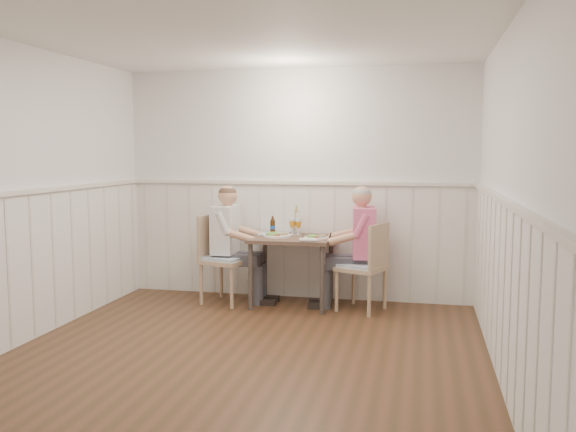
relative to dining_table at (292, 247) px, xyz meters
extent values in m
plane|color=#452E19|center=(-0.03, -1.84, -0.65)|extent=(4.50, 4.50, 0.00)
cube|color=white|center=(-0.03, 0.41, 0.65)|extent=(4.00, 0.04, 2.60)
cube|color=white|center=(-0.03, -4.09, 0.65)|extent=(4.00, 0.04, 2.60)
cube|color=white|center=(-2.03, -1.84, 0.65)|extent=(0.04, 4.50, 2.60)
cube|color=white|center=(1.97, -1.84, 0.65)|extent=(0.04, 4.50, 2.60)
cube|color=white|center=(-0.03, -1.84, 1.94)|extent=(4.00, 4.50, 0.02)
cube|color=white|center=(-0.03, 0.39, 0.00)|extent=(3.98, 0.03, 1.30)
cube|color=white|center=(-2.01, -1.84, 0.00)|extent=(0.03, 4.48, 1.30)
cube|color=white|center=(1.96, -1.84, 0.00)|extent=(0.03, 4.48, 1.30)
cube|color=silver|center=(-0.03, 0.38, 0.67)|extent=(3.98, 0.06, 0.04)
cube|color=silver|center=(-2.00, -1.84, 0.67)|extent=(0.06, 4.48, 0.04)
cube|color=silver|center=(1.94, -1.84, 0.67)|extent=(0.06, 4.48, 0.04)
cube|color=#4F3D2F|center=(0.00, 0.00, 0.08)|extent=(0.87, 0.70, 0.04)
cylinder|color=#3F3833|center=(-0.38, -0.30, -0.29)|extent=(0.05, 0.05, 0.71)
cylinder|color=#3F3833|center=(-0.38, 0.30, -0.29)|extent=(0.05, 0.05, 0.71)
cylinder|color=#3F3833|center=(0.38, -0.30, -0.29)|extent=(0.05, 0.05, 0.71)
cylinder|color=#3F3833|center=(0.38, 0.30, -0.29)|extent=(0.05, 0.05, 0.71)
cube|color=tan|center=(0.76, -0.06, -0.20)|extent=(0.57, 0.57, 0.04)
cube|color=#6084B2|center=(0.76, -0.06, -0.16)|extent=(0.51, 0.51, 0.03)
cube|color=tan|center=(0.94, -0.13, 0.06)|extent=(0.19, 0.42, 0.46)
cylinder|color=tan|center=(0.87, -0.30, -0.43)|extent=(0.04, 0.04, 0.43)
cylinder|color=tan|center=(0.51, -0.17, -0.43)|extent=(0.04, 0.04, 0.43)
cylinder|color=tan|center=(1.00, 0.05, -0.43)|extent=(0.04, 0.04, 0.43)
cylinder|color=tan|center=(0.65, 0.19, -0.43)|extent=(0.04, 0.04, 0.43)
cube|color=tan|center=(-0.73, -0.06, -0.17)|extent=(0.56, 0.56, 0.04)
cube|color=#6084B2|center=(-0.73, -0.06, -0.14)|extent=(0.51, 0.51, 0.03)
cube|color=tan|center=(-0.93, 0.00, 0.09)|extent=(0.15, 0.45, 0.48)
cylinder|color=tan|center=(-0.87, 0.18, -0.42)|extent=(0.04, 0.04, 0.45)
cylinder|color=tan|center=(-0.49, 0.08, -0.42)|extent=(0.04, 0.04, 0.45)
cylinder|color=tan|center=(-0.97, -0.20, -0.42)|extent=(0.04, 0.04, 0.45)
cylinder|color=tan|center=(-0.59, -0.30, -0.42)|extent=(0.04, 0.04, 0.45)
cube|color=#3F3F47|center=(0.75, 0.05, -0.43)|extent=(0.47, 0.44, 0.44)
cube|color=#3F3F47|center=(0.56, 0.02, -0.15)|extent=(0.45, 0.40, 0.13)
cube|color=pink|center=(0.75, 0.05, 0.17)|extent=(0.28, 0.45, 0.53)
sphere|color=tan|center=(0.75, 0.05, 0.56)|extent=(0.21, 0.21, 0.21)
sphere|color=#A5A5A0|center=(0.75, 0.05, 0.59)|extent=(0.20, 0.20, 0.20)
cube|color=black|center=(0.41, 0.00, 0.18)|extent=(0.02, 0.07, 0.13)
cube|color=#3F3F47|center=(-0.74, 0.02, -0.43)|extent=(0.43, 0.39, 0.43)
cube|color=#3F3F47|center=(-0.55, 0.02, -0.15)|extent=(0.41, 0.35, 0.12)
cube|color=silver|center=(-0.74, 0.02, 0.17)|extent=(0.24, 0.43, 0.53)
sphere|color=tan|center=(-0.74, 0.02, 0.55)|extent=(0.21, 0.21, 0.21)
sphere|color=#4C3828|center=(-0.74, 0.02, 0.58)|extent=(0.20, 0.20, 0.20)
cylinder|color=white|center=(0.28, -0.06, 0.11)|extent=(0.26, 0.26, 0.02)
ellipsoid|color=#3F722D|center=(0.24, -0.09, 0.15)|extent=(0.13, 0.11, 0.05)
sphere|color=tan|center=(0.34, -0.05, 0.14)|extent=(0.04, 0.04, 0.04)
cube|color=#83554F|center=(0.30, 0.00, 0.13)|extent=(0.08, 0.05, 0.01)
cylinder|color=white|center=(0.35, 0.00, 0.14)|extent=(0.05, 0.05, 0.03)
cylinder|color=white|center=(-0.16, -0.01, 0.12)|extent=(0.31, 0.31, 0.02)
ellipsoid|color=#3F722D|center=(-0.21, -0.04, 0.15)|extent=(0.15, 0.13, 0.06)
sphere|color=tan|center=(-0.09, 0.01, 0.15)|extent=(0.04, 0.04, 0.04)
cylinder|color=silver|center=(0.03, 0.20, 0.11)|extent=(0.06, 0.06, 0.01)
cylinder|color=silver|center=(0.03, 0.20, 0.15)|extent=(0.01, 0.01, 0.08)
cone|color=orange|center=(0.03, 0.20, 0.22)|extent=(0.07, 0.07, 0.07)
cylinder|color=silver|center=(0.03, 0.20, 0.27)|extent=(0.07, 0.07, 0.03)
cylinder|color=silver|center=(-0.03, 0.17, 0.11)|extent=(0.07, 0.07, 0.01)
cylinder|color=silver|center=(-0.03, 0.17, 0.15)|extent=(0.01, 0.01, 0.08)
cone|color=orange|center=(-0.03, 0.17, 0.23)|extent=(0.08, 0.08, 0.07)
cylinder|color=silver|center=(-0.03, 0.17, 0.28)|extent=(0.08, 0.08, 0.03)
cylinder|color=#311B09|center=(-0.26, 0.17, 0.18)|extent=(0.06, 0.06, 0.15)
cone|color=#311B09|center=(-0.26, 0.17, 0.27)|extent=(0.06, 0.06, 0.04)
cylinder|color=#311B09|center=(-0.26, 0.17, 0.30)|extent=(0.02, 0.02, 0.03)
cylinder|color=#174496|center=(-0.26, 0.17, 0.18)|extent=(0.06, 0.06, 0.04)
cylinder|color=white|center=(0.24, -0.31, 0.13)|extent=(0.19, 0.06, 0.04)
cylinder|color=silver|center=(-0.03, 0.26, 0.14)|extent=(0.04, 0.04, 0.07)
cylinder|color=tan|center=(-0.03, 0.26, 0.26)|extent=(0.02, 0.02, 0.23)
cone|color=tan|center=(-0.03, 0.26, 0.41)|extent=(0.03, 0.03, 0.08)
cube|color=#6084B2|center=(-0.26, 0.21, 0.11)|extent=(0.38, 0.32, 0.01)
camera|label=1|loc=(1.37, -6.38, 1.02)|focal=38.00mm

